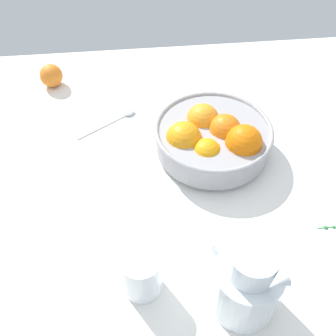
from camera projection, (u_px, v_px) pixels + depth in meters
The scene contains 7 objects.
ground_plane at pixel (153, 176), 98.18cm from camera, with size 143.33×106.33×3.00cm, color white.
fruit_bowl at pixel (213, 138), 97.72cm from camera, with size 27.89×27.89×11.48cm.
juice_pitcher at pixel (246, 286), 71.06cm from camera, with size 11.78×15.44×17.24cm.
juice_glass at pixel (142, 275), 74.51cm from camera, with size 7.26×7.26×9.57cm.
loose_orange_0 at pixel (51, 76), 117.37cm from camera, with size 6.44×6.44×6.44cm, color orange.
spoon at pixel (116, 120), 108.88cm from camera, with size 15.76×10.80×1.00cm.
herb_sprig_1 at pixel (186, 103), 113.67cm from camera, with size 0.97×6.93×0.92cm.
Camera 1 is at (-3.49, -64.86, 72.23)cm, focal length 44.51 mm.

